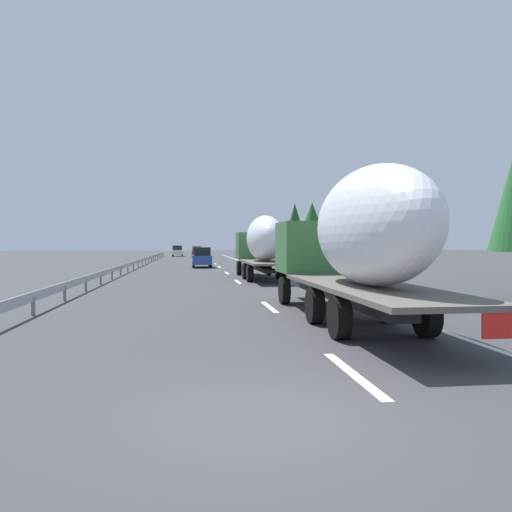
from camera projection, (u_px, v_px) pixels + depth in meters
name	position (u px, v px, depth m)	size (l,w,h in m)	color
ground_plane	(202.00, 269.00, 46.30)	(260.00, 260.00, 0.00)	#38383A
lane_stripe_0	(353.00, 374.00, 8.86)	(3.20, 0.20, 0.01)	white
lane_stripe_1	(269.00, 307.00, 18.22)	(3.20, 0.20, 0.01)	white
lane_stripe_2	(238.00, 282.00, 30.41)	(3.20, 0.20, 0.01)	white
lane_stripe_3	(227.00, 273.00, 39.42)	(3.20, 0.20, 0.01)	white
lane_stripe_4	(219.00, 267.00, 49.94)	(3.20, 0.20, 0.01)	white
lane_stripe_5	(215.00, 264.00, 57.36)	(3.20, 0.20, 0.01)	white
edge_line_right	(254.00, 266.00, 51.96)	(110.00, 0.20, 0.01)	white
truck_lead	(262.00, 243.00, 32.83)	(12.16, 2.55, 4.05)	#387038
truck_trailing	(355.00, 239.00, 14.30)	(13.09, 2.55, 4.27)	#387038
car_white_van	(177.00, 251.00, 92.48)	(4.59, 1.91, 1.98)	white
car_blue_sedan	(202.00, 257.00, 48.97)	(4.72, 1.83, 1.95)	#28479E
car_red_compact	(197.00, 252.00, 84.61)	(4.80, 1.73, 1.85)	red
road_sign	(261.00, 246.00, 55.38)	(0.10, 0.90, 2.97)	gray
tree_0	(312.00, 227.00, 45.21)	(3.42, 3.42, 6.00)	#472D19
tree_1	(257.00, 233.00, 94.55)	(3.81, 3.81, 6.71)	#472D19
tree_2	(295.00, 225.00, 62.21)	(3.17, 3.17, 7.28)	#472D19
tree_3	(277.00, 237.00, 79.73)	(3.61, 3.61, 5.21)	#472D19
tree_5	(268.00, 234.00, 80.55)	(3.41, 3.41, 5.76)	#472D19
guardrail_median	(138.00, 262.00, 48.48)	(94.00, 0.10, 0.76)	#9EA0A5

